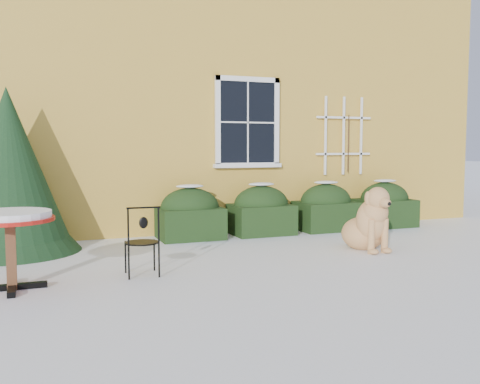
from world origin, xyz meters
name	(u,v)px	position (x,y,z in m)	size (l,w,h in m)	color
ground	(269,269)	(0.00, 0.00, 0.00)	(80.00, 80.00, 0.00)	white
house	(151,77)	(0.00, 7.00, 3.22)	(12.40, 8.40, 6.40)	gold
hedge_row	(294,210)	(1.65, 2.55, 0.40)	(4.95, 0.80, 0.91)	black
evergreen_shrub	(9,186)	(-3.06, 2.38, 0.97)	(1.99, 1.99, 2.40)	black
bistro_table	(10,225)	(-2.98, 0.13, 0.71)	(0.92, 0.92, 0.85)	black
patio_chair_near	(142,241)	(-1.54, 0.25, 0.42)	(0.40, 0.40, 0.85)	black
dog	(369,224)	(1.90, 0.60, 0.40)	(0.66, 1.10, 0.99)	tan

